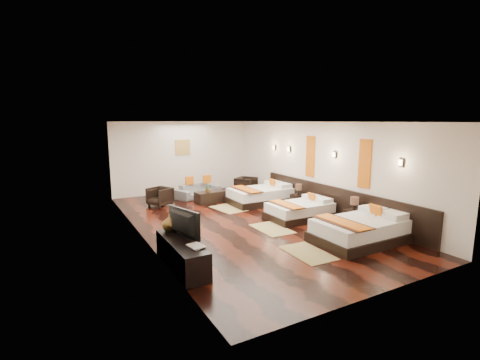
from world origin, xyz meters
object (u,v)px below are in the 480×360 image
nightstand_b (298,199)px  figurine (170,222)px  bed_far (261,195)px  coffee_table (210,197)px  table_plant (207,188)px  nightstand_a (354,216)px  bed_mid (300,210)px  book (190,248)px  bed_near (361,230)px  tv (180,223)px  tv_console (182,254)px  armchair_left (160,197)px  armchair_right (246,186)px  sofa (198,190)px

nightstand_b → figurine: (-4.95, -1.98, 0.46)m
bed_far → coffee_table: bearing=149.5°
coffee_table → table_plant: 0.35m
nightstand_a → table_plant: size_ratio=3.19×
nightstand_a → bed_mid: bearing=119.5°
nightstand_a → bed_far: bearing=102.1°
nightstand_b → figurine: bearing=-158.2°
book → table_plant: table_plant is taller
bed_near → book: (-4.20, 0.15, 0.28)m
tv → bed_mid: bearing=-87.7°
bed_near → tv: bearing=168.6°
nightstand_a → table_plant: (-2.39, 4.34, 0.24)m
nightstand_a → nightstand_b: bearing=90.0°
tv → figurine: size_ratio=2.66×
tv_console → coffee_table: 5.39m
armchair_left → table_plant: (1.54, -0.47, 0.21)m
nightstand_b → nightstand_a: bearing=-90.0°
bed_near → coffee_table: 5.54m
figurine → coffee_table: (2.66, 4.00, -0.53)m
bed_mid → bed_far: 2.17m
figurine → table_plant: 4.70m
armchair_right → nightstand_b: bearing=-115.5°
nightstand_b → bed_far: bearing=123.6°
bed_mid → nightstand_b: (0.75, 1.05, 0.03)m
nightstand_b → sofa: size_ratio=0.45×
tv_console → figurine: figurine is taller
bed_far → tv: size_ratio=2.20×
bed_far → armchair_right: 1.59m
bed_near → book: bearing=177.9°
bed_mid → sofa: 4.40m
sofa → coffee_table: size_ratio=1.75×
table_plant → bed_far: bearing=-27.2°
figurine → armchair_left: 4.55m
bed_mid → coffee_table: size_ratio=1.89×
nightstand_a → figurine: bearing=175.4°
tv_console → armchair_left: size_ratio=2.61×
bed_near → figurine: 4.42m
armchair_left → bed_near: bearing=2.7°
book → figurine: size_ratio=0.92×
tv → book: size_ratio=2.89×
bed_far → figurine: 5.24m
nightstand_a → armchair_right: 5.07m
book → armchair_left: size_ratio=0.49×
figurine → book: bearing=-90.0°
tv → tv_console: bearing=149.9°
bed_near → sofa: 6.55m
tv_console → bed_far: bearing=42.1°
nightstand_b → coffee_table: bearing=138.4°
nightstand_a → nightstand_b: size_ratio=1.04×
bed_far → book: (-4.20, -4.27, 0.29)m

